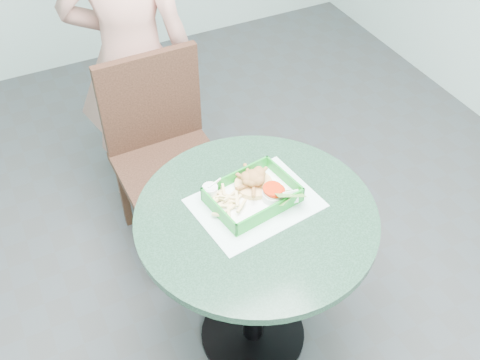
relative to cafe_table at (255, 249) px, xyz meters
name	(u,v)px	position (x,y,z in m)	size (l,w,h in m)	color
floor	(253,334)	(0.00, 0.00, -0.58)	(4.00, 5.00, 0.02)	#303335
cafe_table	(255,249)	(0.00, 0.00, 0.00)	(0.83, 0.83, 0.75)	black
dining_chair	(163,145)	(-0.08, 0.75, -0.05)	(0.46, 0.46, 0.93)	#3C1E12
diner_person	(130,50)	(-0.08, 1.07, 0.27)	(0.62, 0.41, 1.69)	tan
placemat	(255,207)	(0.02, 0.04, 0.17)	(0.41, 0.31, 0.00)	silver
food_basket	(252,201)	(0.01, 0.06, 0.19)	(0.29, 0.21, 0.06)	#118522
crab_sandwich	(256,184)	(0.05, 0.10, 0.22)	(0.13, 0.13, 0.08)	tan
fries_pile	(224,201)	(-0.08, 0.09, 0.21)	(0.11, 0.12, 0.04)	#F0CF86
sauce_ramekin	(212,188)	(-0.10, 0.15, 0.22)	(0.05, 0.05, 0.03)	white
garnish_cup	(277,200)	(0.08, 0.01, 0.21)	(0.12, 0.12, 0.05)	white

